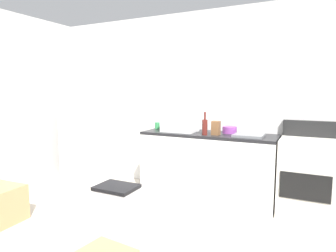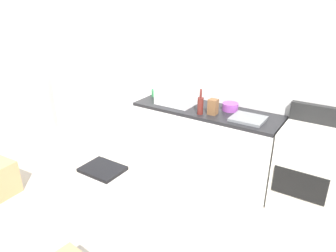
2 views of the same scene
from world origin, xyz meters
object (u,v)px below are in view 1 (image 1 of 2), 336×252
object	(u,v)px
stove_oven	(306,176)
knife_block	(216,128)
storage_bin	(117,201)
mixing_bowl	(230,130)
refrigerator	(89,131)
wine_bottle	(205,127)
coffee_mug	(157,126)
microwave	(180,122)

from	to	relation	value
stove_oven	knife_block	xyz separation A→B (m)	(-1.08, -0.12, 0.52)
storage_bin	mixing_bowl	bearing A→B (deg)	50.52
refrigerator	stove_oven	distance (m)	3.29
refrigerator	storage_bin	size ratio (longest dim) A/B	3.54
wine_bottle	coffee_mug	size ratio (longest dim) A/B	3.00
stove_oven	coffee_mug	size ratio (longest dim) A/B	11.00
wine_bottle	storage_bin	size ratio (longest dim) A/B	0.65
mixing_bowl	microwave	bearing A→B (deg)	-167.86
coffee_mug	knife_block	world-z (taller)	knife_block
mixing_bowl	coffee_mug	bearing A→B (deg)	-177.40
knife_block	storage_bin	distance (m)	1.53
mixing_bowl	storage_bin	bearing A→B (deg)	-129.48
wine_bottle	knife_block	world-z (taller)	wine_bottle
knife_block	mixing_bowl	size ratio (longest dim) A/B	0.95
stove_oven	wine_bottle	size ratio (longest dim) A/B	3.67
mixing_bowl	storage_bin	size ratio (longest dim) A/B	0.41
stove_oven	knife_block	world-z (taller)	stove_oven
microwave	storage_bin	world-z (taller)	microwave
stove_oven	storage_bin	bearing A→B (deg)	-150.75
coffee_mug	mixing_bowl	xyz separation A→B (m)	(1.08, 0.05, -0.00)
knife_block	stove_oven	bearing A→B (deg)	6.31
microwave	wine_bottle	distance (m)	0.46
coffee_mug	knife_block	distance (m)	0.98
coffee_mug	mixing_bowl	distance (m)	1.08
wine_bottle	storage_bin	distance (m)	1.43
microwave	refrigerator	bearing A→B (deg)	-179.21
refrigerator	microwave	distance (m)	1.66
microwave	knife_block	distance (m)	0.56
microwave	storage_bin	distance (m)	1.39
wine_bottle	knife_block	bearing A→B (deg)	32.07
stove_oven	coffee_mug	xyz separation A→B (m)	(-2.04, 0.06, 0.48)
wine_bottle	coffee_mug	xyz separation A→B (m)	(-0.84, 0.26, -0.06)
wine_bottle	stove_oven	bearing A→B (deg)	9.30
coffee_mug	microwave	bearing A→B (deg)	-13.01
refrigerator	coffee_mug	world-z (taller)	refrigerator
refrigerator	wine_bottle	distance (m)	2.08
wine_bottle	knife_block	distance (m)	0.15
refrigerator	mixing_bowl	size ratio (longest dim) A/B	8.58
microwave	mixing_bowl	size ratio (longest dim) A/B	2.42
stove_oven	mixing_bowl	size ratio (longest dim) A/B	5.79
coffee_mug	refrigerator	bearing A→B (deg)	-174.55
refrigerator	microwave	size ratio (longest dim) A/B	3.54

